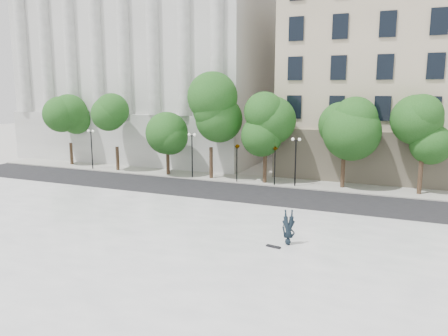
{
  "coord_description": "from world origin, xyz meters",
  "views": [
    {
      "loc": [
        14.02,
        -15.58,
        8.84
      ],
      "look_at": [
        3.36,
        10.0,
        3.78
      ],
      "focal_mm": 35.0,
      "sensor_mm": 36.0,
      "label": 1
    }
  ],
  "objects_px": {
    "person_lying": "(288,240)",
    "skateboard": "(273,247)",
    "traffic_light_west": "(237,144)",
    "traffic_light_east": "(275,146)"
  },
  "relations": [
    {
      "from": "traffic_light_west",
      "to": "person_lying",
      "type": "xyz_separation_m",
      "value": [
        8.99,
        -15.59,
        -3.03
      ]
    },
    {
      "from": "traffic_light_west",
      "to": "traffic_light_east",
      "type": "xyz_separation_m",
      "value": [
        3.7,
        0.0,
        -0.02
      ]
    },
    {
      "from": "traffic_light_east",
      "to": "skateboard",
      "type": "bearing_deg",
      "value": -74.07
    },
    {
      "from": "skateboard",
      "to": "person_lying",
      "type": "bearing_deg",
      "value": 60.71
    },
    {
      "from": "skateboard",
      "to": "traffic_light_east",
      "type": "bearing_deg",
      "value": 116.85
    },
    {
      "from": "traffic_light_west",
      "to": "traffic_light_east",
      "type": "height_order",
      "value": "traffic_light_west"
    },
    {
      "from": "traffic_light_west",
      "to": "skateboard",
      "type": "distance_m",
      "value": 18.64
    },
    {
      "from": "person_lying",
      "to": "traffic_light_east",
      "type": "bearing_deg",
      "value": 91.05
    },
    {
      "from": "traffic_light_east",
      "to": "skateboard",
      "type": "height_order",
      "value": "traffic_light_east"
    },
    {
      "from": "person_lying",
      "to": "skateboard",
      "type": "height_order",
      "value": "person_lying"
    }
  ]
}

